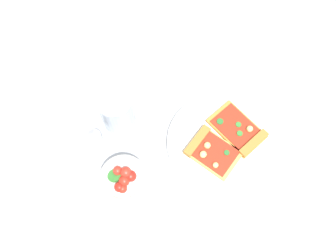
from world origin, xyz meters
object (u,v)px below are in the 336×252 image
at_px(salad_bowl, 124,180).
at_px(soda_glass, 117,111).
at_px(pizza_slice_near, 240,132).
at_px(pepper_shaker, 95,138).
at_px(pizza_slice_far, 210,151).
at_px(paper_napkin, 266,70).
at_px(plate, 221,143).

xyz_separation_m(salad_bowl, soda_glass, (-0.04, -0.16, 0.02)).
height_order(pizza_slice_near, pepper_shaker, pepper_shaker).
height_order(pizza_slice_far, paper_napkin, pizza_slice_far).
bearing_deg(salad_bowl, plate, -176.72).
height_order(pizza_slice_far, salad_bowl, salad_bowl).
relative_size(paper_napkin, pepper_shaker, 2.13).
relative_size(pizza_slice_near, pizza_slice_far, 1.06).
bearing_deg(salad_bowl, paper_napkin, -159.69).
distance_m(pizza_slice_far, salad_bowl, 0.21).
xyz_separation_m(pizza_slice_near, salad_bowl, (0.30, 0.02, 0.02)).
xyz_separation_m(pizza_slice_far, paper_napkin, (-0.23, -0.16, -0.02)).
height_order(soda_glass, paper_napkin, soda_glass).
height_order(pizza_slice_near, soda_glass, soda_glass).
bearing_deg(pizza_slice_near, salad_bowl, 4.13).
bearing_deg(soda_glass, paper_napkin, -179.34).
xyz_separation_m(plate, pizza_slice_far, (0.04, 0.01, 0.01)).
xyz_separation_m(plate, salad_bowl, (0.25, 0.01, 0.03)).
bearing_deg(paper_napkin, plate, 37.41).
relative_size(pizza_slice_near, paper_napkin, 1.13).
bearing_deg(pizza_slice_near, paper_napkin, -135.52).
height_order(pizza_slice_far, pepper_shaker, pepper_shaker).
relative_size(pizza_slice_near, salad_bowl, 1.43).
xyz_separation_m(pizza_slice_far, pepper_shaker, (0.25, -0.12, 0.01)).
bearing_deg(pizza_slice_near, plate, 8.20).
bearing_deg(plate, soda_glass, -34.42).
xyz_separation_m(plate, paper_napkin, (-0.20, -0.15, -0.01)).
height_order(plate, salad_bowl, salad_bowl).
distance_m(pizza_slice_near, paper_napkin, 0.21).
height_order(salad_bowl, pepper_shaker, salad_bowl).
bearing_deg(soda_glass, salad_bowl, 77.48).
distance_m(plate, soda_glass, 0.26).
relative_size(plate, soda_glass, 2.33).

